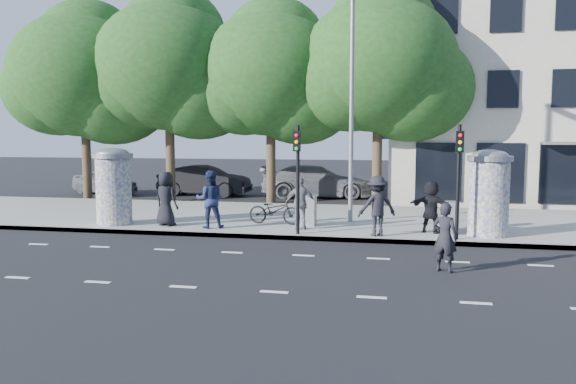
% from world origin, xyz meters
% --- Properties ---
extents(ground, '(120.00, 120.00, 0.00)m').
position_xyz_m(ground, '(0.00, 0.00, 0.00)').
color(ground, black).
rests_on(ground, ground).
extents(sidewalk, '(40.00, 8.00, 0.15)m').
position_xyz_m(sidewalk, '(0.00, 7.50, 0.07)').
color(sidewalk, gray).
rests_on(sidewalk, ground).
extents(curb, '(40.00, 0.10, 0.16)m').
position_xyz_m(curb, '(0.00, 3.55, 0.07)').
color(curb, slate).
rests_on(curb, ground).
extents(lane_dash_near, '(32.00, 0.12, 0.01)m').
position_xyz_m(lane_dash_near, '(0.00, -2.20, 0.00)').
color(lane_dash_near, silver).
rests_on(lane_dash_near, ground).
extents(lane_dash_far, '(32.00, 0.12, 0.01)m').
position_xyz_m(lane_dash_far, '(0.00, 1.40, 0.00)').
color(lane_dash_far, silver).
rests_on(lane_dash_far, ground).
extents(ad_column_left, '(1.36, 1.36, 2.65)m').
position_xyz_m(ad_column_left, '(-7.20, 4.50, 1.54)').
color(ad_column_left, beige).
rests_on(ad_column_left, sidewalk).
extents(ad_column_right, '(1.36, 1.36, 2.65)m').
position_xyz_m(ad_column_right, '(5.20, 4.70, 1.54)').
color(ad_column_right, beige).
rests_on(ad_column_right, sidewalk).
extents(traffic_pole_near, '(0.22, 0.31, 3.40)m').
position_xyz_m(traffic_pole_near, '(-0.60, 3.79, 2.23)').
color(traffic_pole_near, black).
rests_on(traffic_pole_near, sidewalk).
extents(traffic_pole_far, '(0.22, 0.31, 3.40)m').
position_xyz_m(traffic_pole_far, '(4.20, 3.79, 2.23)').
color(traffic_pole_far, black).
rests_on(traffic_pole_far, sidewalk).
extents(street_lamp, '(0.25, 0.93, 8.00)m').
position_xyz_m(street_lamp, '(0.80, 6.63, 4.79)').
color(street_lamp, slate).
rests_on(street_lamp, sidewalk).
extents(tree_far_left, '(7.20, 7.20, 9.26)m').
position_xyz_m(tree_far_left, '(-13.00, 12.50, 6.19)').
color(tree_far_left, '#38281C').
rests_on(tree_far_left, ground).
extents(tree_mid_left, '(7.20, 7.20, 9.57)m').
position_xyz_m(tree_mid_left, '(-8.50, 12.50, 6.50)').
color(tree_mid_left, '#38281C').
rests_on(tree_mid_left, ground).
extents(tree_near_left, '(6.80, 6.80, 8.97)m').
position_xyz_m(tree_near_left, '(-3.50, 12.70, 6.06)').
color(tree_near_left, '#38281C').
rests_on(tree_near_left, ground).
extents(tree_center, '(7.00, 7.00, 9.30)m').
position_xyz_m(tree_center, '(1.50, 12.30, 6.31)').
color(tree_center, '#38281C').
rests_on(tree_center, ground).
extents(ped_a, '(1.06, 0.89, 1.85)m').
position_xyz_m(ped_a, '(-5.30, 4.54, 1.08)').
color(ped_a, black).
rests_on(ped_a, sidewalk).
extents(ped_c, '(1.11, 0.97, 1.92)m').
position_xyz_m(ped_c, '(-3.67, 4.39, 1.11)').
color(ped_c, '#1C2446').
rests_on(ped_c, sidewalk).
extents(ped_d, '(1.36, 1.09, 1.84)m').
position_xyz_m(ped_d, '(1.85, 4.00, 1.07)').
color(ped_d, black).
rests_on(ped_d, sidewalk).
extents(ped_e, '(1.07, 0.67, 1.73)m').
position_xyz_m(ped_e, '(-0.65, 4.68, 1.02)').
color(ped_e, slate).
rests_on(ped_e, sidewalk).
extents(ped_f, '(1.63, 1.15, 1.66)m').
position_xyz_m(ped_f, '(3.51, 4.86, 0.98)').
color(ped_f, black).
rests_on(ped_f, sidewalk).
extents(man_road, '(0.72, 0.62, 1.66)m').
position_xyz_m(man_road, '(3.58, 0.29, 0.83)').
color(man_road, black).
rests_on(man_road, ground).
extents(bicycle, '(0.80, 1.90, 0.97)m').
position_xyz_m(bicycle, '(-1.73, 5.58, 0.64)').
color(bicycle, black).
rests_on(bicycle, sidewalk).
extents(cabinet_left, '(0.53, 0.40, 1.04)m').
position_xyz_m(cabinet_left, '(-0.52, 5.48, 0.67)').
color(cabinet_left, gray).
rests_on(cabinet_left, sidewalk).
extents(cabinet_right, '(0.54, 0.42, 1.03)m').
position_xyz_m(cabinet_right, '(4.11, 4.76, 0.67)').
color(cabinet_right, gray).
rests_on(cabinet_right, sidewalk).
extents(car_left, '(2.98, 4.32, 1.37)m').
position_xyz_m(car_left, '(-13.41, 14.90, 0.68)').
color(car_left, slate).
rests_on(car_left, ground).
extents(car_mid, '(1.73, 4.89, 1.61)m').
position_xyz_m(car_mid, '(-7.75, 15.32, 0.80)').
color(car_mid, black).
rests_on(car_mid, ground).
extents(car_right, '(3.05, 5.97, 1.66)m').
position_xyz_m(car_right, '(-1.73, 15.50, 0.83)').
color(car_right, slate).
rests_on(car_right, ground).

